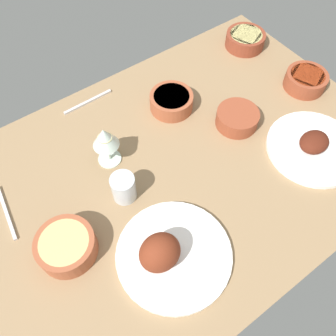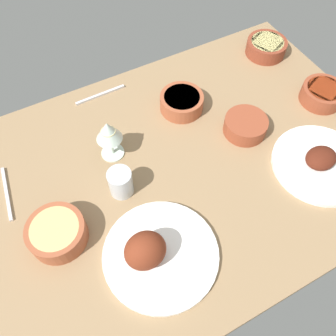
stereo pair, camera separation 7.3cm
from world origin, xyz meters
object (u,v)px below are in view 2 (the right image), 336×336
Objects in this scene: plate_center_main at (155,253)px; bowl_soup at (246,125)px; plate_near_viewer at (320,163)px; fork_loose at (100,95)px; bowl_potatoes at (266,47)px; wine_glass at (108,133)px; spoon_loose at (7,193)px; water_tumbler at (121,182)px; bowl_pasta at (57,233)px; bowl_onions at (182,102)px; bowl_sauce at (323,94)px.

plate_center_main is 2.20× the size of bowl_soup.
fork_loose is at bearing 128.98° from plate_near_viewer.
bowl_soup is at bearing -136.09° from bowl_potatoes.
wine_glass is 33.54cm from spoon_loose.
bowl_potatoes is at bearing 171.27° from fork_loose.
water_tumbler is (-55.23, 19.93, 2.74)cm from plate_near_viewer.
plate_center_main reaches higher than bowl_potatoes.
wine_glass is at bearing 84.42° from plate_center_main.
bowl_pasta is 0.85× the size of fork_loose.
bowl_pasta is 21.84cm from spoon_loose.
bowl_pasta is 51.99cm from fork_loose.
bowl_potatoes reaches higher than fork_loose.
water_tumbler is at bearing -147.28° from bowl_onions.
bowl_pasta is 1.77× the size of water_tumbler.
water_tumbler is at bearing -101.95° from wine_glass.
bowl_pasta is 98.29cm from bowl_potatoes.
plate_near_viewer is 3.33× the size of water_tumbler.
bowl_potatoes is 77.39cm from water_tumbler.
spoon_loose is (-101.08, -14.75, -2.52)cm from bowl_potatoes.
water_tumbler is 0.47× the size of spoon_loose.
bowl_sauce is at bearing -1.83° from bowl_soup.
water_tumbler reaches higher than bowl_potatoes.
plate_center_main is at bearing -39.89° from bowl_pasta.
bowl_soup reaches higher than spoon_loose.
bowl_onions reaches higher than spoon_loose.
plate_center_main is 1.96× the size of bowl_pasta.
bowl_soup is at bearing 132.83° from fork_loose.
bowl_sauce is 1.01× the size of wine_glass.
bowl_onions is at bearing 156.37° from bowl_sauce.
bowl_sauce is 94.22cm from bowl_pasta.
wine_glass is (23.13, 18.65, 6.60)cm from bowl_pasta.
wine_glass reaches higher than water_tumbler.
bowl_onions is 60.00cm from spoon_loose.
bowl_pasta is at bearing -148.96° from spoon_loose.
bowl_onions is 0.79× the size of spoon_loose.
bowl_onions is at bearing 53.18° from plate_center_main.
water_tumbler is at bearing -109.46° from spoon_loose.
spoon_loose is at bearing 172.43° from bowl_sauce.
plate_center_main is 2.12× the size of wine_glass.
plate_center_main is at bearing -126.82° from bowl_onions.
plate_center_main is 49.71cm from bowl_soup.
plate_near_viewer is 2.03× the size of wine_glass.
wine_glass is (-27.57, -6.29, 6.96)cm from bowl_onions.
bowl_onions is at bearing -78.53° from spoon_loose.
plate_near_viewer is 74.06cm from fork_loose.
bowl_soup is 0.96× the size of wine_glass.
bowl_potatoes is (92.07, 34.42, -0.41)cm from bowl_pasta.
water_tumbler is at bearing 160.16° from plate_near_viewer.
bowl_onions reaches higher than bowl_soup.
spoon_loose is at bearing 170.06° from bowl_soup.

